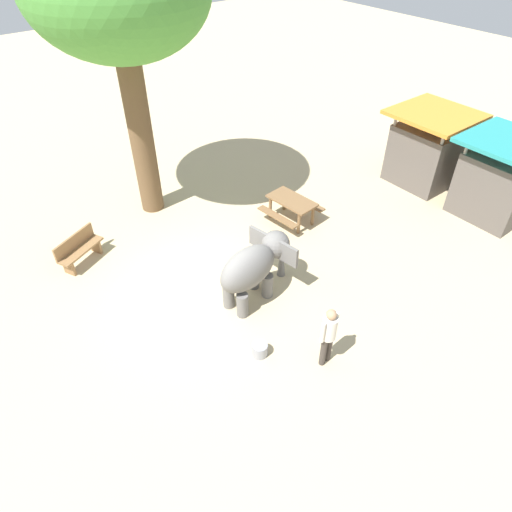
% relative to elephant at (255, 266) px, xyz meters
% --- Properties ---
extents(ground_plane, '(60.00, 60.00, 0.00)m').
position_rel_elephant_xyz_m(ground_plane, '(-0.97, -0.94, -1.01)').
color(ground_plane, tan).
extents(elephant, '(1.53, 2.31, 1.58)m').
position_rel_elephant_xyz_m(elephant, '(0.00, 0.00, 0.00)').
color(elephant, slate).
rests_on(elephant, ground_plane).
extents(person_handler, '(0.32, 0.51, 1.62)m').
position_rel_elephant_xyz_m(person_handler, '(2.60, -0.05, -0.06)').
color(person_handler, '#3F3833').
rests_on(person_handler, ground_plane).
extents(wooden_bench, '(0.97, 1.44, 0.88)m').
position_rel_elephant_xyz_m(wooden_bench, '(-4.02, -2.99, -0.54)').
color(wooden_bench, olive).
rests_on(wooden_bench, ground_plane).
extents(picnic_table_near, '(1.64, 1.63, 0.78)m').
position_rel_elephant_xyz_m(picnic_table_near, '(-1.93, 2.95, -0.43)').
color(picnic_table_near, brown).
rests_on(picnic_table_near, ground_plane).
extents(market_stall_orange, '(2.50, 2.50, 2.52)m').
position_rel_elephant_xyz_m(market_stall_orange, '(-0.94, 8.15, 0.13)').
color(market_stall_orange, '#59514C').
rests_on(market_stall_orange, ground_plane).
extents(market_stall_teal, '(2.50, 2.50, 2.52)m').
position_rel_elephant_xyz_m(market_stall_teal, '(1.66, 8.15, 0.13)').
color(market_stall_teal, '#59514C').
rests_on(market_stall_teal, ground_plane).
extents(feed_bucket, '(0.36, 0.36, 0.32)m').
position_rel_elephant_xyz_m(feed_bucket, '(1.57, -1.07, -0.85)').
color(feed_bucket, gray).
rests_on(feed_bucket, ground_plane).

